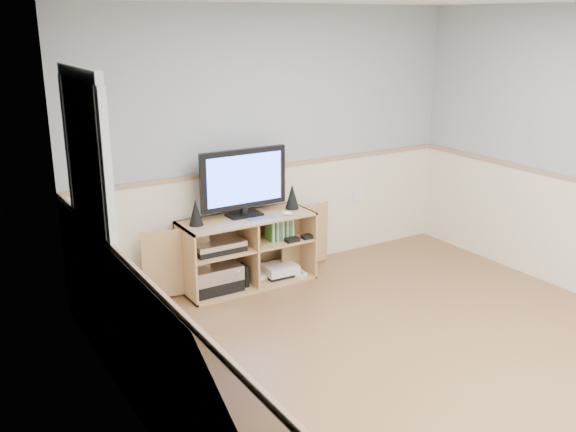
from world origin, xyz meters
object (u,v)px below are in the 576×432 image
object	(u,v)px
monitor	(244,180)
game_consoles	(278,270)
keyboard	(265,219)
media_cabinet	(245,248)

from	to	relation	value
monitor	game_consoles	world-z (taller)	monitor
monitor	keyboard	xyz separation A→B (m)	(0.10, -0.19, -0.33)
monitor	keyboard	bearing A→B (deg)	-61.08
media_cabinet	keyboard	size ratio (longest dim) A/B	6.68
game_consoles	keyboard	bearing A→B (deg)	-149.28
media_cabinet	keyboard	xyz separation A→B (m)	(0.10, -0.19, 0.32)
monitor	game_consoles	xyz separation A→B (m)	(0.32, -0.06, -0.91)
keyboard	media_cabinet	bearing A→B (deg)	126.35
media_cabinet	game_consoles	world-z (taller)	media_cabinet
keyboard	game_consoles	bearing A→B (deg)	39.05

